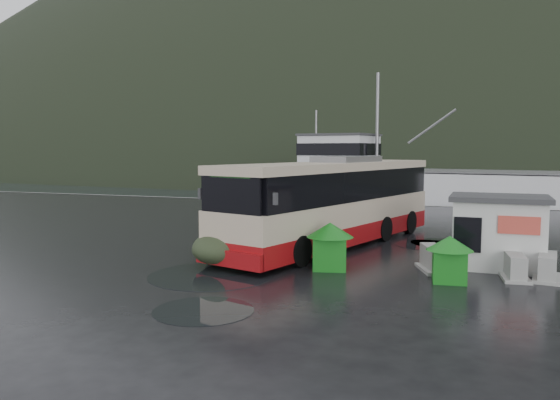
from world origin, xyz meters
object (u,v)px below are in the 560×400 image
(dome_tent, at_px, (229,264))
(jersey_barrier_b, at_px, (514,279))
(white_van, at_px, (248,246))
(waste_bin_right, at_px, (449,282))
(jersey_barrier_c, at_px, (547,280))
(ticket_kiosk, at_px, (497,268))
(fishing_trawler, at_px, (416,197))
(coach_bus, at_px, (333,245))
(waste_bin_left, at_px, (330,269))
(jersey_barrier_a, at_px, (433,271))

(dome_tent, relative_size, jersey_barrier_b, 2.07)
(white_van, xyz_separation_m, jersey_barrier_b, (9.56, -2.42, 0.00))
(waste_bin_right, xyz_separation_m, jersey_barrier_b, (1.82, 1.03, 0.00))
(dome_tent, height_order, jersey_barrier_c, dome_tent)
(ticket_kiosk, bearing_deg, fishing_trawler, 102.56)
(coach_bus, relative_size, jersey_barrier_c, 8.24)
(coach_bus, relative_size, fishing_trawler, 0.43)
(dome_tent, distance_m, fishing_trawler, 28.58)
(waste_bin_left, bearing_deg, jersey_barrier_b, 5.56)
(coach_bus, height_order, ticket_kiosk, coach_bus)
(coach_bus, bearing_deg, dome_tent, -99.94)
(waste_bin_left, bearing_deg, jersey_barrier_a, 15.16)
(ticket_kiosk, xyz_separation_m, jersey_barrier_b, (0.41, -1.47, 0.00))
(white_van, relative_size, jersey_barrier_b, 4.46)
(waste_bin_left, relative_size, jersey_barrier_b, 1.01)
(coach_bus, bearing_deg, waste_bin_left, -60.40)
(coach_bus, bearing_deg, jersey_barrier_b, -13.25)
(jersey_barrier_a, bearing_deg, dome_tent, -169.33)
(jersey_barrier_b, bearing_deg, ticket_kiosk, 105.70)
(coach_bus, bearing_deg, jersey_barrier_c, -8.93)
(dome_tent, relative_size, ticket_kiosk, 1.03)
(dome_tent, bearing_deg, waste_bin_right, -0.99)
(jersey_barrier_b, bearing_deg, jersey_barrier_c, 11.67)
(jersey_barrier_a, bearing_deg, white_van, 163.72)
(jersey_barrier_c, bearing_deg, jersey_barrier_b, -168.33)
(waste_bin_left, xyz_separation_m, waste_bin_right, (3.66, -0.49, 0.00))
(waste_bin_right, bearing_deg, jersey_barrier_b, 29.53)
(dome_tent, bearing_deg, jersey_barrier_a, 10.67)
(white_van, bearing_deg, jersey_barrier_a, -32.22)
(coach_bus, relative_size, jersey_barrier_a, 8.04)
(jersey_barrier_a, height_order, jersey_barrier_b, jersey_barrier_a)
(waste_bin_left, height_order, ticket_kiosk, ticket_kiosk)
(ticket_kiosk, bearing_deg, jersey_barrier_b, -72.70)
(white_van, relative_size, ticket_kiosk, 2.21)
(ticket_kiosk, distance_m, fishing_trawler, 26.48)
(white_van, distance_m, waste_bin_left, 5.04)
(coach_bus, height_order, dome_tent, coach_bus)
(white_van, distance_m, jersey_barrier_c, 10.69)
(dome_tent, xyz_separation_m, ticket_kiosk, (8.42, 2.38, 0.00))
(waste_bin_left, xyz_separation_m, jersey_barrier_a, (3.14, 0.85, 0.00))
(white_van, height_order, waste_bin_right, white_van)
(ticket_kiosk, bearing_deg, waste_bin_right, -117.70)
(jersey_barrier_c, bearing_deg, white_van, 167.91)
(jersey_barrier_b, relative_size, fishing_trawler, 0.05)
(white_van, height_order, ticket_kiosk, white_van)
(jersey_barrier_a, bearing_deg, jersey_barrier_c, -2.33)
(jersey_barrier_b, xyz_separation_m, fishing_trawler, (-5.45, 27.47, 0.00))
(coach_bus, xyz_separation_m, dome_tent, (-2.41, -4.69, 0.00))
(coach_bus, height_order, fishing_trawler, fishing_trawler)
(jersey_barrier_a, distance_m, fishing_trawler, 27.33)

